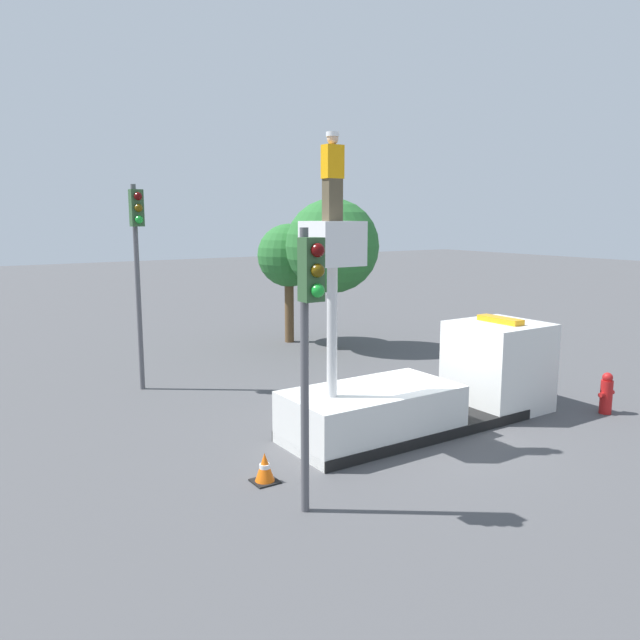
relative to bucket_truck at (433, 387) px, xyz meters
name	(u,v)px	position (x,y,z in m)	size (l,w,h in m)	color
ground_plane	(408,430)	(-0.78, 0.00, -0.92)	(120.00, 120.00, 0.00)	#4C4C4F
bucket_truck	(433,387)	(0.00, 0.00, 0.00)	(7.15, 2.13, 4.83)	black
worker	(333,177)	(-2.93, 0.00, 4.79)	(0.40, 0.26, 1.75)	brown
traffic_light_pole	(309,315)	(-4.93, -2.29, 2.45)	(0.34, 0.57, 4.75)	#515156
traffic_light_across	(137,247)	(-4.86, 6.75, 3.17)	(0.34, 0.57, 5.81)	#515156
fire_hydrant	(606,394)	(4.24, -1.80, -0.40)	(0.54, 0.30, 1.06)	red
traffic_cone_rear	(265,468)	(-4.95, -0.75, -0.65)	(0.47, 0.47, 0.57)	black
tree_left_bg	(289,257)	(2.20, 10.51, 2.47)	(2.45, 2.45, 4.67)	brown
tree_right_bg	(332,247)	(2.84, 8.43, 2.92)	(3.45, 3.45, 5.59)	brown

